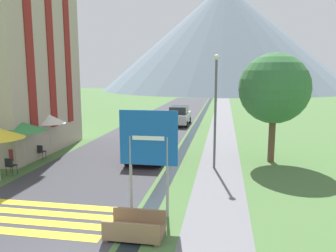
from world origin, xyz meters
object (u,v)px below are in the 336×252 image
object	(u,v)px
hotel_building	(7,40)
cafe_chair_near_right	(10,165)
person_seated_far	(12,156)
cafe_chair_far_left	(32,151)
cafe_chair_far_right	(40,151)
tree_by_path	(274,89)
footbridge	(135,229)
parked_car_near	(148,144)
road_sign	(149,147)
cafe_umbrella_rear_white	(49,119)
streetlamp	(216,103)
parked_car_far	(179,116)
cafe_umbrella_middle_green	(23,127)

from	to	relation	value
hotel_building	cafe_chair_near_right	size ratio (longest dim) A/B	15.17
hotel_building	person_seated_far	size ratio (longest dim) A/B	10.19
cafe_chair_far_left	cafe_chair_far_right	xyz separation A→B (m)	(0.42, 0.17, 0.00)
tree_by_path	footbridge	bearing A→B (deg)	-118.53
footbridge	tree_by_path	distance (m)	11.48
footbridge	tree_by_path	size ratio (longest dim) A/B	0.29
parked_car_near	cafe_chair_far_right	world-z (taller)	parked_car_near
road_sign	cafe_umbrella_rear_white	size ratio (longest dim) A/B	1.51
cafe_umbrella_rear_white	person_seated_far	size ratio (longest dim) A/B	1.91
parked_car_near	streetlamp	size ratio (longest dim) A/B	0.72
footbridge	streetlamp	size ratio (longest dim) A/B	0.29
cafe_chair_near_right	streetlamp	size ratio (longest dim) A/B	0.15
tree_by_path	road_sign	bearing A→B (deg)	-122.46
parked_car_near	cafe_chair_far_right	bearing A→B (deg)	-171.39
cafe_chair_near_right	tree_by_path	world-z (taller)	tree_by_path
parked_car_near	parked_car_far	distance (m)	13.09
hotel_building	cafe_chair_near_right	distance (m)	8.56
hotel_building	footbridge	world-z (taller)	hotel_building
cafe_umbrella_middle_green	cafe_chair_far_right	bearing A→B (deg)	84.21
cafe_chair_near_right	cafe_umbrella_rear_white	size ratio (longest dim) A/B	0.35
road_sign	cafe_umbrella_middle_green	world-z (taller)	road_sign
footbridge	hotel_building	bearing A→B (deg)	137.74
hotel_building	cafe_umbrella_middle_green	world-z (taller)	hotel_building
cafe_chair_near_right	hotel_building	bearing A→B (deg)	97.99
cafe_chair_far_left	cafe_umbrella_rear_white	distance (m)	2.27
cafe_umbrella_middle_green	cafe_umbrella_rear_white	xyz separation A→B (m)	(0.01, 2.67, 0.04)
cafe_chair_near_right	cafe_chair_far_right	size ratio (longest dim) A/B	1.00
cafe_chair_far_left	cafe_umbrella_rear_white	xyz separation A→B (m)	(0.29, 1.54, 1.64)
road_sign	footbridge	distance (m)	2.66
hotel_building	tree_by_path	xyz separation A→B (m)	(15.77, -0.11, -2.85)
cafe_chair_near_right	streetlamp	world-z (taller)	streetlamp
cafe_chair_near_right	cafe_umbrella_middle_green	world-z (taller)	cafe_umbrella_middle_green
hotel_building	cafe_chair_far_right	world-z (taller)	hotel_building
streetlamp	person_seated_far	bearing A→B (deg)	-169.24
cafe_chair_near_right	cafe_umbrella_middle_green	xyz separation A→B (m)	(-0.29, 1.60, 1.59)
footbridge	cafe_umbrella_rear_white	size ratio (longest dim) A/B	0.70
cafe_umbrella_rear_white	person_seated_far	bearing A→B (deg)	-94.61
parked_car_far	cafe_chair_far_right	xyz separation A→B (m)	(-6.04, -14.01, -0.40)
tree_by_path	cafe_chair_far_right	bearing A→B (deg)	-172.03
tree_by_path	person_seated_far	bearing A→B (deg)	-164.23
hotel_building	cafe_umbrella_middle_green	distance (m)	6.40
road_sign	person_seated_far	size ratio (longest dim) A/B	2.88
parked_car_far	tree_by_path	bearing A→B (deg)	-60.85
cafe_umbrella_middle_green	tree_by_path	world-z (taller)	tree_by_path
footbridge	cafe_chair_far_right	distance (m)	10.89
hotel_building	parked_car_near	world-z (taller)	hotel_building
hotel_building	parked_car_far	distance (m)	16.20
cafe_chair_near_right	road_sign	bearing A→B (deg)	-48.00
cafe_umbrella_middle_green	person_seated_far	distance (m)	1.57
cafe_chair_far_right	streetlamp	world-z (taller)	streetlamp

